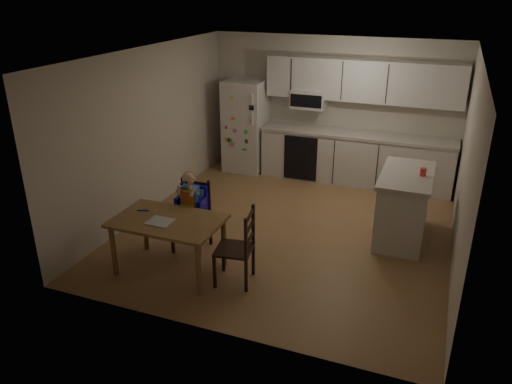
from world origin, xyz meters
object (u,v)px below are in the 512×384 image
Objects in this scene: refrigerator at (246,126)px; chair_booster at (192,202)px; red_cup at (423,172)px; chair_side at (242,243)px; kitchen_island at (403,206)px; dining_table at (168,226)px.

chair_booster is (0.51, -3.14, -0.18)m from refrigerator.
refrigerator is 3.78m from red_cup.
red_cup reaches higher than chair_side.
kitchen_island is 2.49m from chair_side.
red_cup is 0.09× the size of chair_booster.
refrigerator is at bearing 97.81° from dining_table.
kitchen_island is at bearing -30.34° from refrigerator.
chair_side is at bearing -131.31° from kitchen_island.
chair_booster is 1.17× the size of chair_side.
kitchen_island is at bearing 176.70° from red_cup.
refrigerator is 3.80m from dining_table.
dining_table is at bearing -143.20° from kitchen_island.
chair_booster reaches higher than dining_table.
refrigerator is 3.62m from kitchen_island.
dining_table is at bearing -145.33° from red_cup.
red_cup is at bearing 22.74° from chair_booster.
chair_booster is at bearing -154.83° from red_cup.
red_cup is at bearing -3.30° from kitchen_island.
kitchen_island reaches higher than chair_side.
kitchen_island is 3.24m from dining_table.
red_cup reaches higher than kitchen_island.
red_cup is at bearing -28.98° from refrigerator.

